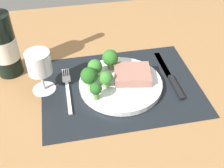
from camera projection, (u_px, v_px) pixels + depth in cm
name	position (u px, v px, depth cm)	size (l,w,h in cm)	color
ground_plane	(120.00, 91.00, 82.85)	(140.00, 110.00, 3.00)	#996D42
placemat	(120.00, 86.00, 81.75)	(45.28, 33.69, 0.30)	black
plate	(121.00, 84.00, 81.12)	(23.92, 23.92, 1.60)	silver
steak	(132.00, 74.00, 81.28)	(10.30, 9.04, 2.43)	#9E6B5B
broccoli_center	(106.00, 78.00, 77.59)	(3.82, 3.82, 4.82)	#6B994C
broccoli_front_edge	(110.00, 58.00, 83.04)	(4.77, 4.77, 6.23)	#6B994C
broccoli_near_steak	(96.00, 90.00, 73.36)	(3.25, 3.25, 5.20)	#5B8942
broccoli_near_fork	(95.00, 67.00, 80.44)	(4.25, 4.25, 5.58)	#5B8942
broccoli_back_left	(89.00, 76.00, 76.72)	(4.73, 4.73, 6.16)	#6B994C
fork	(68.00, 89.00, 80.31)	(2.40, 19.20, 0.50)	silver
knife	(171.00, 77.00, 84.11)	(1.80, 23.00, 0.80)	black
wine_bottle	(3.00, 44.00, 80.35)	(7.70, 7.70, 29.42)	black
wine_glass	(39.00, 65.00, 75.30)	(6.69, 6.69, 12.77)	silver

